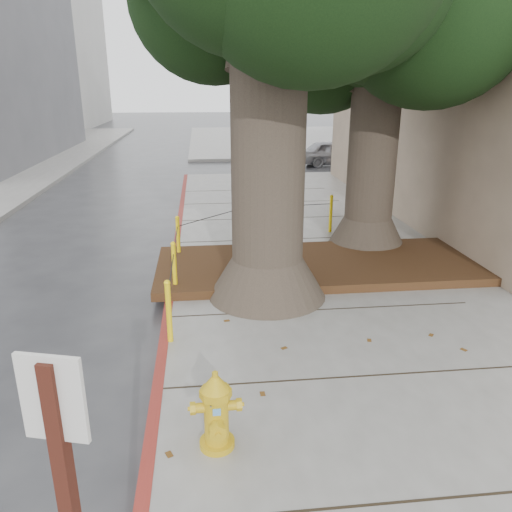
{
  "coord_description": "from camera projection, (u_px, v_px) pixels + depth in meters",
  "views": [
    {
      "loc": [
        -1.38,
        -5.3,
        3.64
      ],
      "look_at": [
        -0.57,
        2.07,
        1.1
      ],
      "focal_mm": 35.0,
      "sensor_mm": 36.0,
      "label": 1
    }
  ],
  "objects": [
    {
      "name": "ground",
      "position": [
        318.0,
        389.0,
        6.3
      ],
      "size": [
        140.0,
        140.0,
        0.0
      ],
      "primitive_type": "plane",
      "color": "#28282B",
      "rests_on": "ground"
    },
    {
      "name": "sidewalk_far",
      "position": [
        305.0,
        139.0,
        35.11
      ],
      "size": [
        16.0,
        20.0,
        0.15
      ],
      "primitive_type": "cube",
      "color": "slate",
      "rests_on": "ground"
    },
    {
      "name": "curb_red",
      "position": [
        169.0,
        308.0,
        8.42
      ],
      "size": [
        0.14,
        26.0,
        0.16
      ],
      "primitive_type": "cube",
      "color": "maroon",
      "rests_on": "ground"
    },
    {
      "name": "planter_bed",
      "position": [
        319.0,
        265.0,
        9.99
      ],
      "size": [
        6.4,
        2.6,
        0.16
      ],
      "primitive_type": "cube",
      "color": "black",
      "rests_on": "sidewalk_main"
    },
    {
      "name": "building_far_white",
      "position": [
        20.0,
        40.0,
        44.42
      ],
      "size": [
        12.0,
        18.0,
        15.0
      ],
      "primitive_type": "cube",
      "color": "silver",
      "rests_on": "ground"
    },
    {
      "name": "building_side_white",
      "position": [
        478.0,
        71.0,
        30.96
      ],
      "size": [
        10.0,
        10.0,
        9.0
      ],
      "primitive_type": "cube",
      "color": "silver",
      "rests_on": "ground"
    },
    {
      "name": "tree_far",
      "position": [
        397.0,
        13.0,
        9.96
      ],
      "size": [
        4.5,
        3.8,
        7.17
      ],
      "color": "#4C3F33",
      "rests_on": "sidewalk_main"
    },
    {
      "name": "bollard_ring",
      "position": [
        229.0,
        240.0,
        10.11
      ],
      "size": [
        3.79,
        5.39,
        0.95
      ],
      "color": "yellow",
      "rests_on": "sidewalk_main"
    },
    {
      "name": "fire_hydrant",
      "position": [
        216.0,
        411.0,
        4.95
      ],
      "size": [
        0.45,
        0.4,
        0.86
      ],
      "rotation": [
        0.0,
        0.0,
        0.03
      ],
      "color": "gold",
      "rests_on": "sidewalk_main"
    },
    {
      "name": "car_silver",
      "position": [
        334.0,
        153.0,
        23.73
      ],
      "size": [
        3.57,
        1.56,
        1.2
      ],
      "primitive_type": "imported",
      "rotation": [
        0.0,
        0.0,
        1.61
      ],
      "color": "#96969A",
      "rests_on": "ground"
    },
    {
      "name": "car_red",
      "position": [
        416.0,
        151.0,
        24.44
      ],
      "size": [
        3.71,
        1.71,
        1.18
      ],
      "primitive_type": "imported",
      "rotation": [
        0.0,
        0.0,
        1.44
      ],
      "color": "maroon",
      "rests_on": "ground"
    }
  ]
}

